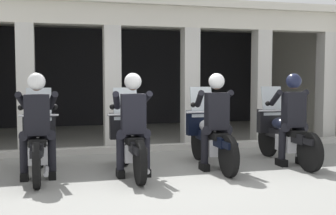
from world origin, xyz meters
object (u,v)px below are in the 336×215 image
(police_officer_center_right, at_px, (216,113))
(motorcycle_far_left, at_px, (39,143))
(motorcycle_center_left, at_px, (130,141))
(motorcycle_far_right, at_px, (284,134))
(police_officer_center_left, at_px, (133,116))
(police_officer_far_left, at_px, (37,117))
(police_officer_far_right, at_px, (293,111))
(motorcycle_center_right, at_px, (210,137))

(police_officer_center_right, bearing_deg, motorcycle_far_left, 165.63)
(police_officer_center_right, bearing_deg, motorcycle_center_left, 166.31)
(motorcycle_center_left, xyz_separation_m, motorcycle_far_right, (2.80, 0.12, 0.00))
(police_officer_center_left, relative_size, police_officer_center_right, 1.00)
(police_officer_far_left, distance_m, motorcycle_far_right, 4.23)
(motorcycle_center_left, relative_size, police_officer_center_left, 1.29)
(motorcycle_center_left, bearing_deg, motorcycle_far_left, 164.84)
(police_officer_far_left, bearing_deg, police_officer_far_right, -6.09)
(motorcycle_far_left, distance_m, police_officer_far_right, 4.23)
(motorcycle_center_left, height_order, motorcycle_far_right, same)
(police_officer_far_left, xyz_separation_m, motorcycle_far_right, (4.20, 0.22, -0.44))
(motorcycle_center_left, bearing_deg, police_officer_center_right, -13.80)
(motorcycle_center_left, distance_m, police_officer_far_right, 2.83)
(motorcycle_center_right, bearing_deg, motorcycle_far_right, -7.95)
(police_officer_far_left, xyz_separation_m, motorcycle_center_left, (1.40, 0.10, -0.44))
(motorcycle_far_left, bearing_deg, police_officer_center_right, -12.08)
(police_officer_far_left, distance_m, police_officer_center_right, 2.80)
(police_officer_far_right, bearing_deg, motorcycle_center_right, 154.88)
(police_officer_center_right, height_order, police_officer_far_right, same)
(police_officer_far_left, height_order, motorcycle_center_left, police_officer_far_left)
(police_officer_center_left, xyz_separation_m, motorcycle_center_right, (1.40, 0.42, -0.44))
(police_officer_far_left, height_order, motorcycle_far_right, police_officer_far_left)
(motorcycle_far_left, relative_size, police_officer_far_right, 1.29)
(police_officer_center_left, height_order, police_officer_center_right, same)
(police_officer_center_left, distance_m, motorcycle_far_right, 2.86)
(motorcycle_center_left, height_order, police_officer_center_right, police_officer_center_right)
(motorcycle_center_left, bearing_deg, police_officer_far_right, -10.94)
(motorcycle_far_left, height_order, police_officer_far_left, police_officer_far_left)
(motorcycle_center_right, distance_m, police_officer_center_right, 0.52)
(motorcycle_far_left, xyz_separation_m, police_officer_far_right, (4.19, -0.34, 0.44))
(motorcycle_far_left, distance_m, police_officer_center_right, 2.85)
(motorcycle_center_right, bearing_deg, motorcycle_far_left, 171.41)
(motorcycle_far_left, xyz_separation_m, police_officer_center_left, (1.40, -0.47, 0.44))
(police_officer_far_right, bearing_deg, motorcycle_far_left, 162.04)
(motorcycle_center_left, bearing_deg, police_officer_far_left, 176.40)
(police_officer_center_left, bearing_deg, police_officer_center_right, -2.22)
(motorcycle_center_right, bearing_deg, police_officer_center_right, -97.82)
(motorcycle_center_right, bearing_deg, police_officer_center_left, -170.97)
(motorcycle_far_right, relative_size, police_officer_far_right, 1.29)
(police_officer_far_left, height_order, police_officer_center_left, same)
(motorcycle_center_left, relative_size, police_officer_center_right, 1.29)
(motorcycle_center_left, height_order, police_officer_far_right, police_officer_far_right)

